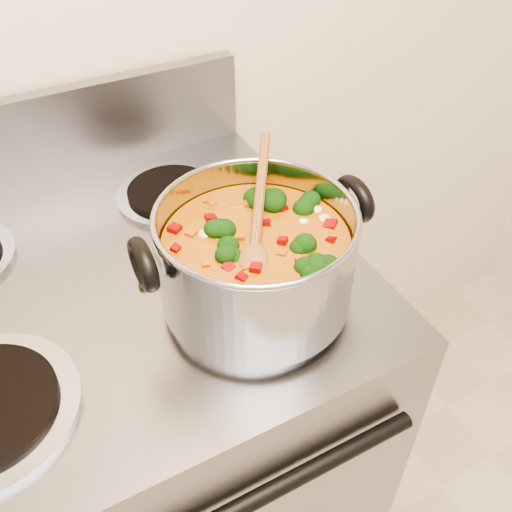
{
  "coord_description": "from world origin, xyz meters",
  "views": [
    {
      "loc": [
        -0.05,
        0.52,
        1.51
      ],
      "look_at": [
        0.21,
        1.01,
        1.01
      ],
      "focal_mm": 40.0,
      "sensor_mm": 36.0,
      "label": 1
    }
  ],
  "objects": [
    {
      "name": "wooden_spoon",
      "position": [
        0.22,
        1.02,
        1.05
      ],
      "size": [
        0.16,
        0.22,
        0.08
      ],
      "rotation": [
        0.0,
        0.0,
        0.99
      ],
      "color": "brown",
      "rests_on": "stockpot"
    },
    {
      "name": "cooktop_crumbs",
      "position": [
        0.2,
        1.1,
        0.92
      ],
      "size": [
        0.35,
        0.31,
        0.01
      ],
      "color": "black",
      "rests_on": "electric_range"
    },
    {
      "name": "stockpot",
      "position": [
        0.21,
        1.01,
        1.0
      ],
      "size": [
        0.32,
        0.26,
        0.16
      ],
      "rotation": [
        0.0,
        0.0,
        -0.04
      ],
      "color": "#A2A2AA",
      "rests_on": "electric_range"
    },
    {
      "name": "electric_range",
      "position": [
        0.03,
        1.16,
        0.47
      ],
      "size": [
        0.76,
        0.69,
        1.08
      ],
      "color": "gray",
      "rests_on": "ground"
    }
  ]
}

